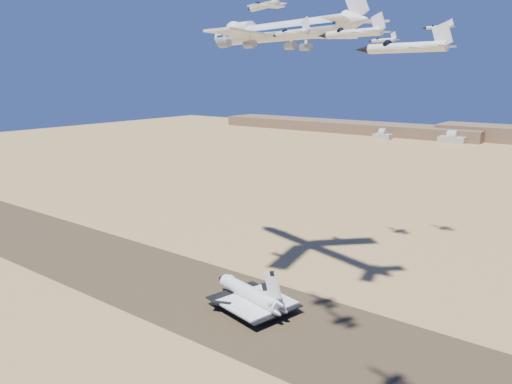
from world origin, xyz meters
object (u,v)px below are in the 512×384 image
Objects in this scene: crew_b at (262,318)px; chase_jet_f at (439,27)px; chase_jet_d at (404,47)px; shuttle at (250,295)px; chase_jet_c at (352,33)px; carrier_747 at (270,32)px; chase_jet_b at (291,33)px; chase_jet_e at (383,40)px; chase_jet_a at (263,6)px; crew_a at (256,320)px; crew_c at (251,318)px.

crew_b is 139.84m from chase_jet_f.
chase_jet_d is at bearing -136.09° from crew_b.
shuttle is 108.85m from chase_jet_c.
carrier_747 is 5.64× the size of chase_jet_b.
chase_jet_e reaches higher than chase_jet_b.
chase_jet_d is (13.24, -10.39, -3.16)m from chase_jet_c.
crew_b is 0.11× the size of chase_jet_b.
chase_jet_b is at bearing 1.04° from chase_jet_a.
chase_jet_b is at bearing -137.59° from crew_b.
chase_jet_e is (1.17, 84.92, 91.44)m from crew_a.
chase_jet_f is (16.97, 16.86, 5.48)m from chase_jet_e.
carrier_747 is at bearing 149.17° from chase_jet_a.
chase_jet_a is at bearing 176.90° from crew_c.
crew_a is at bearing -71.59° from chase_jet_e.
shuttle is 2.47× the size of chase_jet_f.
chase_jet_b is 119.30m from chase_jet_f.
shuttle is at bearing -13.21° from crew_c.
crew_a is 91.39m from chase_jet_b.
chase_jet_f is (39.78, 64.81, 4.39)m from carrier_747.
chase_jet_c is (48.96, -37.91, 84.34)m from crew_a.
chase_jet_a is 1.05× the size of chase_jet_b.
chase_jet_c is (48.60, -40.54, 84.42)m from crew_b.
chase_jet_b is 50.53m from chase_jet_d.
chase_jet_a is 1.05× the size of chase_jet_d.
chase_jet_f reaches higher than chase_jet_c.
carrier_747 is 120.12m from chase_jet_d.
chase_jet_e is (3.31, 85.26, 91.38)m from crew_c.
crew_b is 0.85× the size of crew_c.
shuttle is at bearing -77.86° from chase_jet_e.
chase_jet_a reaches higher than crew_a.
chase_jet_b reaches higher than crew_a.
chase_jet_d is 1.00× the size of chase_jet_e.
shuttle is 21.62× the size of crew_b.
chase_jet_b is at bearing -58.74° from chase_jet_e.
shuttle is at bearing 160.93° from chase_jet_a.
chase_jet_e reaches higher than chase_jet_c.
chase_jet_a is 97.01m from chase_jet_e.
crew_c is 0.13× the size of chase_jet_e.
crew_c is at bearing -38.23° from shuttle.
chase_jet_d is (70.63, -55.68, 77.47)m from shuttle.
chase_jet_b is (44.59, -53.96, -5.72)m from carrier_747.
chase_jet_a is at bearing -31.82° from shuttle.
crew_c is (19.50, -37.31, -92.47)m from carrier_747.
crew_a is 124.79m from chase_jet_e.
chase_jet_d is at bearing -15.12° from chase_jet_b.
chase_jet_f is at bearing 86.85° from shuttle.
carrier_747 is at bearing 26.03° from crew_b.
chase_jet_d is at bearing -10.29° from chase_jet_a.
crew_c is 142.20m from chase_jet_f.
chase_jet_f is (-30.83, 139.69, 12.58)m from chase_jet_c.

